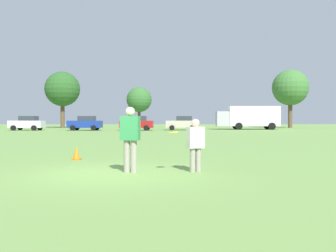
{
  "coord_description": "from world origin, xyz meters",
  "views": [
    {
      "loc": [
        1.14,
        -9.67,
        1.42
      ],
      "look_at": [
        1.61,
        2.02,
        1.2
      ],
      "focal_mm": 39.38,
      "sensor_mm": 36.0,
      "label": 1
    }
  ],
  "objects": [
    {
      "name": "frisbee",
      "position": [
        1.68,
        0.23,
        1.06
      ],
      "size": [
        0.27,
        0.27,
        0.06
      ],
      "color": "yellow"
    },
    {
      "name": "player_thrower",
      "position": [
        0.53,
        0.15,
        0.98
      ],
      "size": [
        0.54,
        0.38,
        1.74
      ],
      "color": "gray",
      "rests_on": "ground"
    },
    {
      "name": "tree_east_birch",
      "position": [
        -1.2,
        50.65,
        4.6
      ],
      "size": [
        4.12,
        4.12,
        6.69
      ],
      "color": "brown",
      "rests_on": "ground"
    },
    {
      "name": "ground_plane",
      "position": [
        0.0,
        0.0,
        0.0
      ],
      "size": [
        186.63,
        186.63,
        0.0
      ],
      "primitive_type": "plane",
      "color": "#6B9347"
    },
    {
      "name": "parked_car_mid_right",
      "position": [
        4.91,
        37.85,
        0.92
      ],
      "size": [
        4.31,
        2.43,
        1.82
      ],
      "color": "#B7AD99",
      "rests_on": "ground"
    },
    {
      "name": "traffic_cone",
      "position": [
        -1.55,
        3.28,
        0.23
      ],
      "size": [
        0.32,
        0.32,
        0.48
      ],
      "color": "#D8590C",
      "rests_on": "ground"
    },
    {
      "name": "parked_car_mid_left",
      "position": [
        -7.48,
        37.35,
        0.92
      ],
      "size": [
        4.31,
        2.43,
        1.82
      ],
      "color": "navy",
      "rests_on": "ground"
    },
    {
      "name": "parked_car_center",
      "position": [
        -0.94,
        37.14,
        0.92
      ],
      "size": [
        4.31,
        2.43,
        1.82
      ],
      "color": "maroon",
      "rests_on": "ground"
    },
    {
      "name": "player_defender",
      "position": [
        2.28,
        0.2,
        0.79
      ],
      "size": [
        0.5,
        0.38,
        1.43
      ],
      "color": "gray",
      "rests_on": "ground"
    },
    {
      "name": "tree_east_oak",
      "position": [
        23.58,
        49.87,
        6.57
      ],
      "size": [
        5.88,
        5.88,
        9.55
      ],
      "color": "brown",
      "rests_on": "ground"
    },
    {
      "name": "parked_car_near_left",
      "position": [
        -14.92,
        37.81,
        0.92
      ],
      "size": [
        4.31,
        2.43,
        1.82
      ],
      "color": "silver",
      "rests_on": "ground"
    },
    {
      "name": "tree_center_elm",
      "position": [
        -13.58,
        50.58,
        6.28
      ],
      "size": [
        5.62,
        5.62,
        9.13
      ],
      "color": "brown",
      "rests_on": "ground"
    },
    {
      "name": "box_truck",
      "position": [
        14.29,
        40.57,
        1.75
      ],
      "size": [
        8.64,
        3.38,
        3.18
      ],
      "color": "white",
      "rests_on": "ground"
    }
  ]
}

